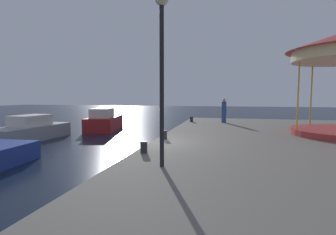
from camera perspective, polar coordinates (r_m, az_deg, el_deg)
name	(u,v)px	position (r m, az deg, el deg)	size (l,w,h in m)	color
ground_plane	(152,160)	(11.33, -3.54, -9.27)	(120.00, 120.00, 0.00)	black
quay_dock	(316,159)	(11.27, 29.81, -7.88)	(12.81, 25.04, 0.80)	slate
motorboat_grey	(30,130)	(18.43, -28.21, -2.51)	(2.52, 5.23, 1.55)	gray
motorboat_red	(104,121)	(21.52, -13.90, -0.85)	(3.12, 5.30, 1.78)	maroon
lamp_post_mid_promenade	(162,51)	(7.09, -1.39, 14.55)	(0.36, 0.36, 4.66)	black
bollard_center	(164,135)	(11.65, -0.82, -3.84)	(0.24, 0.24, 0.40)	#2D2D33
bollard_north	(192,119)	(19.56, 5.22, -0.37)	(0.24, 0.24, 0.40)	#2D2D33
bollard_south	(144,147)	(8.92, -5.35, -6.53)	(0.24, 0.24, 0.40)	#2D2D33
person_by_the_water	(224,111)	(19.32, 12.24, 1.35)	(0.34, 0.34, 1.77)	#2D4C8C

